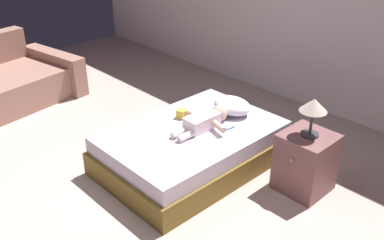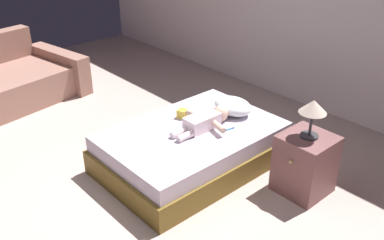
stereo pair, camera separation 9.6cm
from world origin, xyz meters
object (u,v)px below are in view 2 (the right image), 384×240
Objects in this scene: baby at (206,121)px; toothbrush at (229,129)px; pillow at (233,106)px; couch at (0,84)px; lamp at (313,109)px; bed at (192,148)px; toy_block at (182,114)px; nightstand at (305,164)px.

baby is 4.11× the size of toothbrush.
pillow is at bearing 127.40° from toothbrush.
couch is (-2.75, -0.98, -0.21)m from baby.
lamp is at bearing 16.37° from toothbrush.
baby reaches higher than bed.
toothbrush is (0.22, -0.29, -0.07)m from pillow.
lamp is (0.92, 0.34, 0.35)m from baby.
lamp is at bearing 20.36° from baby.
couch reaches higher than toy_block.
couch is at bearing -160.22° from nightstand.
toothbrush is 0.86m from lamp.
pillow is at bearing 87.89° from bed.
baby is 1.04m from lamp.
baby is 2.92m from couch.
bed is 4.15× the size of pillow.
bed is 10.75× the size of toothbrush.
couch is 2.63m from toy_block.
pillow reaches higher than toy_block.
bed is at bearing -133.70° from toothbrush.
pillow is 0.37m from toothbrush.
bed is 0.36m from toy_block.
pillow is 0.52m from toy_block.
nightstand is at bearing 19.78° from couch.
pillow is 3.06m from couch.
baby is at bearing -159.64° from nightstand.
lamp is (3.66, 1.32, 0.55)m from couch.
toothbrush is at bearing -163.63° from nightstand.
nightstand is at bearing 25.65° from bed.
nightstand reaches higher than toy_block.
baby is 5.80× the size of toy_block.
nightstand is (0.92, 0.34, -0.19)m from baby.
couch reaches higher than baby.
nightstand is at bearing 16.99° from toy_block.
bed is 3.13× the size of nightstand.
couch is at bearing -160.21° from lamp.
couch reaches higher than bed.
nightstand is at bearing -90.00° from lamp.
bed is 1.24m from lamp.
couch is at bearing -158.86° from toy_block.
toy_block is (-1.22, -0.37, -0.37)m from lamp.
couch is at bearing -152.85° from pillow.
pillow is 0.75× the size of nightstand.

